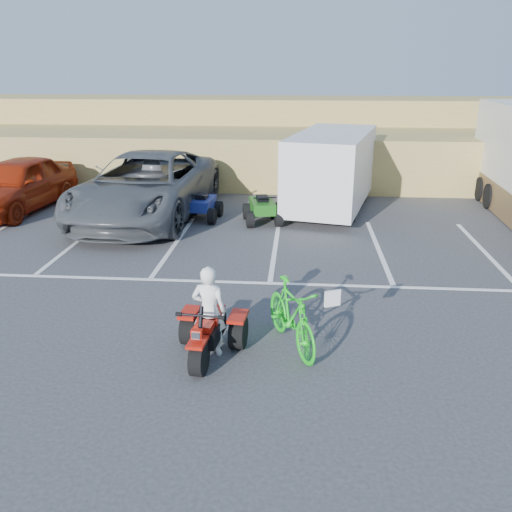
# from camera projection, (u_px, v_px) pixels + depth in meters

# --- Properties ---
(ground) EXTENTS (100.00, 100.00, 0.00)m
(ground) POSITION_uv_depth(u_px,v_px,m) (262.00, 334.00, 9.70)
(ground) COLOR #323235
(ground) RESTS_ON ground
(parking_stripes) EXTENTS (28.00, 5.16, 0.01)m
(parking_stripes) POSITION_uv_depth(u_px,v_px,m) (308.00, 259.00, 13.45)
(parking_stripes) COLOR white
(parking_stripes) RESTS_ON ground
(grass_embankment) EXTENTS (40.00, 8.50, 3.10)m
(grass_embankment) POSITION_uv_depth(u_px,v_px,m) (287.00, 140.00, 23.76)
(grass_embankment) COLOR #9C8447
(grass_embankment) RESTS_ON ground
(red_trike_atv) EXTENTS (1.26, 1.60, 0.98)m
(red_trike_atv) POSITION_uv_depth(u_px,v_px,m) (208.00, 357.00, 8.94)
(red_trike_atv) COLOR #AA1509
(red_trike_atv) RESTS_ON ground
(rider) EXTENTS (0.60, 0.42, 1.55)m
(rider) POSITION_uv_depth(u_px,v_px,m) (209.00, 311.00, 8.82)
(rider) COLOR white
(rider) RESTS_ON ground
(green_dirt_bike) EXTENTS (1.28, 2.01, 1.17)m
(green_dirt_bike) POSITION_uv_depth(u_px,v_px,m) (291.00, 316.00, 9.08)
(green_dirt_bike) COLOR #14BF19
(green_dirt_bike) RESTS_ON ground
(grey_pickup) EXTENTS (3.81, 7.38, 1.99)m
(grey_pickup) POSITION_uv_depth(u_px,v_px,m) (146.00, 186.00, 16.77)
(grey_pickup) COLOR #45494C
(grey_pickup) RESTS_ON ground
(red_car) EXTENTS (2.50, 5.26, 1.74)m
(red_car) POSITION_uv_depth(u_px,v_px,m) (16.00, 184.00, 17.66)
(red_car) COLOR #932008
(red_car) RESTS_ON ground
(cargo_trailer) EXTENTS (3.32, 5.73, 2.51)m
(cargo_trailer) POSITION_uv_depth(u_px,v_px,m) (332.00, 168.00, 17.62)
(cargo_trailer) COLOR silver
(cargo_trailer) RESTS_ON ground
(quad_atv_blue) EXTENTS (1.14, 1.46, 0.91)m
(quad_atv_blue) POSITION_uv_depth(u_px,v_px,m) (203.00, 219.00, 16.88)
(quad_atv_blue) COLOR navy
(quad_atv_blue) RESTS_ON ground
(quad_atv_green) EXTENTS (1.33, 1.61, 0.93)m
(quad_atv_green) POSITION_uv_depth(u_px,v_px,m) (262.00, 223.00, 16.52)
(quad_atv_green) COLOR #1B5B14
(quad_atv_green) RESTS_ON ground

